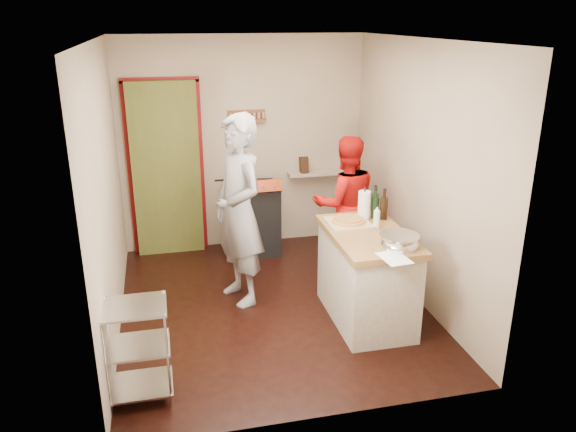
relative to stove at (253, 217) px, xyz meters
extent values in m
plane|color=black|center=(-0.05, -1.42, -0.45)|extent=(3.50, 3.50, 0.00)
cube|color=tan|center=(-0.05, 0.33, 0.85)|extent=(3.00, 0.04, 2.60)
cube|color=#565B23|center=(-1.00, 0.38, 0.60)|extent=(0.80, 0.40, 2.10)
cube|color=maroon|center=(-1.42, 0.31, 0.60)|extent=(0.06, 0.06, 2.10)
cube|color=maroon|center=(-0.58, 0.31, 0.60)|extent=(0.06, 0.06, 2.10)
cube|color=maroon|center=(-1.00, 0.31, 1.65)|extent=(0.90, 0.06, 0.06)
cube|color=brown|center=(0.00, 0.28, 1.15)|extent=(0.46, 0.09, 0.03)
cube|color=brown|center=(0.00, 0.32, 1.21)|extent=(0.46, 0.02, 0.12)
cube|color=olive|center=(0.00, 0.28, 1.21)|extent=(0.42, 0.04, 0.07)
cube|color=tan|center=(0.90, 0.23, 0.45)|extent=(0.80, 0.18, 0.04)
cube|color=black|center=(0.70, 0.23, 0.57)|extent=(0.10, 0.14, 0.22)
cube|color=tan|center=(-1.55, -1.42, 0.85)|extent=(0.04, 3.50, 2.60)
cube|color=tan|center=(1.45, -1.42, 0.85)|extent=(0.04, 3.50, 2.60)
cube|color=white|center=(-0.05, -1.42, 2.16)|extent=(3.00, 3.50, 0.02)
cube|color=black|center=(0.00, 0.01, -0.05)|extent=(0.60, 0.55, 0.80)
cube|color=black|center=(0.00, 0.01, 0.38)|extent=(0.60, 0.55, 0.06)
cube|color=maroon|center=(0.00, -0.27, 0.47)|extent=(0.60, 0.15, 0.17)
cylinder|color=black|center=(-0.15, 0.14, 0.46)|extent=(0.26, 0.26, 0.05)
cylinder|color=silver|center=(-1.55, -2.80, -0.05)|extent=(0.02, 0.02, 0.80)
cylinder|color=silver|center=(-1.11, -2.80, -0.05)|extent=(0.02, 0.02, 0.80)
cylinder|color=silver|center=(-1.55, -2.44, -0.05)|extent=(0.02, 0.02, 0.80)
cylinder|color=silver|center=(-1.11, -2.44, -0.05)|extent=(0.02, 0.02, 0.80)
cube|color=silver|center=(-1.33, -2.62, -0.35)|extent=(0.48, 0.40, 0.02)
cube|color=silver|center=(-1.33, -2.62, 0.00)|extent=(0.48, 0.40, 0.02)
cube|color=silver|center=(-1.33, -2.62, 0.33)|extent=(0.48, 0.40, 0.02)
cube|color=beige|center=(0.78, -1.88, -0.03)|extent=(0.64, 1.13, 0.84)
cube|color=olive|center=(0.78, -1.88, 0.42)|extent=(0.70, 1.19, 0.06)
cube|color=tan|center=(0.67, -1.61, 0.46)|extent=(0.40, 0.40, 0.02)
cylinder|color=gold|center=(0.67, -1.61, 0.48)|extent=(0.32, 0.32, 0.02)
ellipsoid|color=silver|center=(0.92, -2.25, 0.50)|extent=(0.35, 0.35, 0.11)
cylinder|color=white|center=(0.87, -1.50, 0.58)|extent=(0.12, 0.12, 0.28)
cylinder|color=silver|center=(0.90, -1.76, 0.53)|extent=(0.06, 0.06, 0.17)
cube|color=white|center=(0.78, -2.47, 0.45)|extent=(0.24, 0.32, 0.00)
cylinder|color=black|center=(1.01, -1.42, 0.60)|extent=(0.08, 0.08, 0.31)
cylinder|color=black|center=(1.06, -1.55, 0.60)|extent=(0.08, 0.08, 0.31)
cylinder|color=black|center=(0.98, -1.50, 0.60)|extent=(0.08, 0.08, 0.31)
imported|color=#A2A3A7|center=(-0.34, -1.20, 0.52)|extent=(0.68, 0.82, 1.94)
imported|color=#BC100C|center=(0.95, -0.69, 0.33)|extent=(0.78, 0.62, 1.56)
camera|label=1|loc=(-1.04, -6.43, 2.35)|focal=35.00mm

